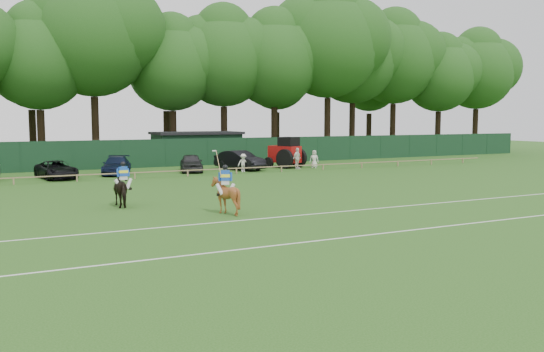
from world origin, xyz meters
TOP-DOWN VIEW (x-y plane):
  - ground at (0.00, 0.00)m, footprint 160.00×160.00m
  - horse_dark at (-6.62, 5.29)m, footprint 0.98×2.03m
  - horse_chestnut at (-2.97, 0.89)m, footprint 1.90×1.98m
  - suv_black at (-8.02, 20.70)m, footprint 2.89×4.95m
  - sedan_navy at (-3.45, 21.91)m, footprint 3.29×5.20m
  - hatch_grey at (2.45, 21.35)m, footprint 2.84×4.59m
  - estate_black at (6.71, 21.19)m, footprint 3.21×5.21m
  - spectator_left at (6.16, 19.27)m, footprint 0.97×0.58m
  - spectator_mid at (11.41, 19.65)m, footprint 1.16×0.88m
  - spectator_right at (13.27, 19.89)m, footprint 0.91×0.86m
  - rider_dark at (-6.62, 5.27)m, footprint 0.94×0.38m
  - rider_chestnut at (-2.98, 0.88)m, footprint 0.90×0.78m
  - pitch_lines at (0.00, -3.50)m, footprint 60.00×5.10m
  - pitch_rail at (0.00, 18.00)m, footprint 62.10×0.10m
  - perimeter_fence at (0.00, 27.00)m, footprint 92.08×0.08m
  - utility_shed at (6.00, 30.00)m, footprint 8.40×4.40m
  - tree_row at (2.00, 35.00)m, footprint 96.00×12.00m
  - tractor at (11.25, 21.34)m, footprint 3.21×3.80m

SIDE VIEW (x-z plane):
  - ground at x=0.00m, z-range 0.00..0.00m
  - tree_row at x=2.00m, z-range -10.50..10.50m
  - pitch_lines at x=0.00m, z-range 0.00..0.01m
  - pitch_rail at x=0.00m, z-range 0.20..0.70m
  - suv_black at x=-8.02m, z-range 0.00..1.30m
  - sedan_navy at x=-3.45m, z-range 0.00..1.40m
  - hatch_grey at x=2.45m, z-range 0.00..1.46m
  - spectator_left at x=6.16m, z-range 0.00..1.49m
  - spectator_right at x=13.27m, z-range 0.00..1.56m
  - estate_black at x=6.71m, z-range 0.00..1.62m
  - horse_dark at x=-6.62m, z-range 0.00..1.68m
  - horse_chestnut at x=-2.97m, z-range 0.00..1.71m
  - spectator_mid at x=11.41m, z-range 0.00..1.83m
  - perimeter_fence at x=0.00m, z-range 0.00..2.50m
  - tractor at x=11.25m, z-range -0.07..2.64m
  - utility_shed at x=6.00m, z-range 0.02..3.06m
  - rider_dark at x=-6.62m, z-range 0.89..2.30m
  - rider_chestnut at x=-2.98m, z-range 0.60..2.65m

